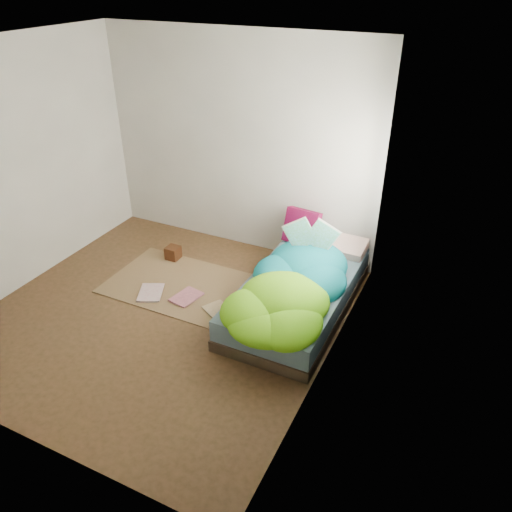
{
  "coord_description": "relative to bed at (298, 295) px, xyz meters",
  "views": [
    {
      "loc": [
        2.69,
        -3.33,
        3.18
      ],
      "look_at": [
        0.72,
        0.75,
        0.5
      ],
      "focal_mm": 35.0,
      "sensor_mm": 36.0,
      "label": 1
    }
  ],
  "objects": [
    {
      "name": "open_book",
      "position": [
        -0.0,
        0.31,
        0.66
      ],
      "size": [
        0.49,
        0.21,
        0.29
      ],
      "primitive_type": null,
      "rotation": [
        0.0,
        0.0,
        0.22
      ],
      "color": "#31822A",
      "rests_on": "duvet"
    },
    {
      "name": "floor_book_a",
      "position": [
        -1.66,
        -0.53,
        -0.14
      ],
      "size": [
        0.38,
        0.42,
        0.03
      ],
      "primitive_type": "imported",
      "rotation": [
        0.0,
        0.0,
        0.44
      ],
      "color": "silver",
      "rests_on": "rug"
    },
    {
      "name": "bed",
      "position": [
        0.0,
        0.0,
        0.0
      ],
      "size": [
        1.0,
        2.0,
        0.34
      ],
      "color": "#3A3120",
      "rests_on": "ground"
    },
    {
      "name": "pillow_magenta",
      "position": [
        -0.28,
        0.79,
        0.37
      ],
      "size": [
        0.41,
        0.17,
        0.4
      ],
      "primitive_type": "cube",
      "rotation": [
        0.0,
        0.0,
        -0.11
      ],
      "color": "#460423",
      "rests_on": "bed"
    },
    {
      "name": "floor_book_b",
      "position": [
        -1.27,
        -0.35,
        -0.14
      ],
      "size": [
        0.3,
        0.37,
        0.03
      ],
      "primitive_type": "imported",
      "rotation": [
        0.0,
        0.0,
        -0.19
      ],
      "color": "#C97484",
      "rests_on": "rug"
    },
    {
      "name": "ground",
      "position": [
        -1.22,
        -0.72,
        -0.17
      ],
      "size": [
        3.5,
        3.5,
        0.0
      ],
      "primitive_type": "cube",
      "color": "#3F2F18",
      "rests_on": "ground"
    },
    {
      "name": "rug",
      "position": [
        -1.37,
        -0.17,
        -0.16
      ],
      "size": [
        1.6,
        1.1,
        0.01
      ],
      "primitive_type": "cube",
      "color": "brown",
      "rests_on": "ground"
    },
    {
      "name": "wooden_box",
      "position": [
        -1.75,
        0.28,
        -0.08
      ],
      "size": [
        0.16,
        0.16,
        0.16
      ],
      "primitive_type": "cube",
      "rotation": [
        0.0,
        0.0,
        0.0
      ],
      "color": "#38190C",
      "rests_on": "rug"
    },
    {
      "name": "floor_book_c",
      "position": [
        -0.76,
        -0.54,
        -0.14
      ],
      "size": [
        0.39,
        0.36,
        0.02
      ],
      "primitive_type": "imported",
      "rotation": [
        0.0,
        0.0,
        1.06
      ],
      "color": "tan",
      "rests_on": "rug"
    },
    {
      "name": "room_walls",
      "position": [
        -1.21,
        -0.71,
        1.46
      ],
      "size": [
        3.54,
        3.54,
        2.62
      ],
      "color": "#BAB9B0",
      "rests_on": "ground"
    },
    {
      "name": "duvet",
      "position": [
        0.0,
        -0.22,
        0.34
      ],
      "size": [
        0.96,
        1.84,
        0.34
      ],
      "primitive_type": null,
      "color": "#076D75",
      "rests_on": "bed"
    },
    {
      "name": "pillow_floral",
      "position": [
        0.21,
        0.79,
        0.23
      ],
      "size": [
        0.55,
        0.35,
        0.12
      ],
      "primitive_type": "cube",
      "rotation": [
        0.0,
        0.0,
        -0.02
      ],
      "color": "silver",
      "rests_on": "bed"
    }
  ]
}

